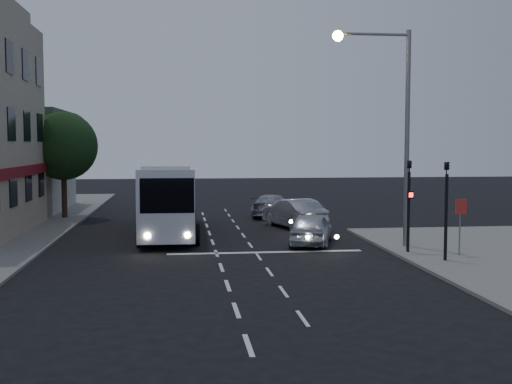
{
  "coord_description": "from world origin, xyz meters",
  "views": [
    {
      "loc": [
        -1.48,
        -23.7,
        4.4
      ],
      "look_at": [
        2.07,
        5.79,
        2.2
      ],
      "focal_mm": 45.0,
      "sensor_mm": 36.0,
      "label": 1
    }
  ],
  "objects": [
    {
      "name": "regulatory_sign",
      "position": [
        9.3,
        -0.24,
        1.6
      ],
      "size": [
        0.45,
        0.12,
        2.2
      ],
      "color": "slate",
      "rests_on": "sidewalk_near"
    },
    {
      "name": "car_sedan_a",
      "position": [
        4.53,
        9.46,
        0.78
      ],
      "size": [
        2.91,
        5.0,
        1.56
      ],
      "primitive_type": "imported",
      "rotation": [
        0.0,
        0.0,
        3.43
      ],
      "color": "#B5B6BB",
      "rests_on": "ground"
    },
    {
      "name": "ground",
      "position": [
        0.0,
        0.0,
        0.0
      ],
      "size": [
        120.0,
        120.0,
        0.0
      ],
      "primitive_type": "plane",
      "color": "black"
    },
    {
      "name": "street_tree",
      "position": [
        -8.21,
        15.02,
        4.5
      ],
      "size": [
        4.0,
        4.0,
        6.2
      ],
      "color": "black",
      "rests_on": "sidewalk_far"
    },
    {
      "name": "streetlight",
      "position": [
        7.34,
        2.2,
        5.73
      ],
      "size": [
        3.32,
        0.44,
        9.0
      ],
      "color": "slate",
      "rests_on": "sidewalk_near"
    },
    {
      "name": "traffic_signal_side",
      "position": [
        8.3,
        -1.2,
        2.42
      ],
      "size": [
        0.18,
        0.15,
        4.1
      ],
      "color": "black",
      "rests_on": "sidewalk_near"
    },
    {
      "name": "road_markings",
      "position": [
        1.29,
        3.31,
        0.0
      ],
      "size": [
        8.0,
        30.55,
        0.01
      ],
      "color": "silver",
      "rests_on": "ground"
    },
    {
      "name": "car_sedan_b",
      "position": [
        4.17,
        14.97,
        0.68
      ],
      "size": [
        3.35,
        5.05,
        1.36
      ],
      "primitive_type": "imported",
      "rotation": [
        0.0,
        0.0,
        2.8
      ],
      "color": "#9697A8",
      "rests_on": "ground"
    },
    {
      "name": "tour_bus",
      "position": [
        -1.97,
        8.12,
        1.9
      ],
      "size": [
        2.73,
        11.49,
        3.51
      ],
      "rotation": [
        0.0,
        0.0,
        -0.01
      ],
      "color": "silver",
      "rests_on": "ground"
    },
    {
      "name": "traffic_signal_main",
      "position": [
        7.6,
        0.78,
        2.42
      ],
      "size": [
        0.25,
        0.35,
        4.1
      ],
      "color": "black",
      "rests_on": "sidewalk_near"
    },
    {
      "name": "car_suv",
      "position": [
        4.28,
        3.8,
        0.71
      ],
      "size": [
        2.87,
        4.49,
        1.42
      ],
      "primitive_type": "imported",
      "rotation": [
        0.0,
        0.0,
        2.83
      ],
      "color": "#ADB3BE",
      "rests_on": "ground"
    }
  ]
}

